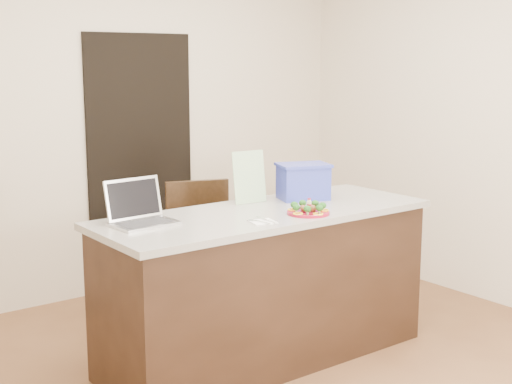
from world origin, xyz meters
TOP-DOWN VIEW (x-y plane):
  - ground at (0.00, 0.00)m, footprint 4.00×4.00m
  - room_shell at (0.00, 0.00)m, footprint 4.00×4.00m
  - doorway at (0.10, 1.98)m, footprint 0.90×0.02m
  - island at (0.00, 0.25)m, footprint 2.06×0.76m
  - plate at (0.14, 0.03)m, footprint 0.25×0.25m
  - meatballs at (0.14, 0.03)m, footprint 0.10×0.10m
  - broccoli at (0.14, 0.03)m, footprint 0.21×0.21m
  - pepper_rings at (0.14, 0.03)m, footprint 0.24×0.24m
  - napkin at (-0.20, 0.02)m, footprint 0.16×0.16m
  - fork at (-0.22, 0.03)m, footprint 0.03×0.15m
  - knife at (-0.17, 0.01)m, footprint 0.02×0.18m
  - yogurt_bottle at (0.25, 0.14)m, footprint 0.03×0.03m
  - laptop at (-0.75, 0.41)m, footprint 0.35×0.29m
  - leaflet at (0.07, 0.50)m, footprint 0.23×0.06m
  - blue_box at (0.41, 0.39)m, footprint 0.38×0.33m
  - chair at (0.04, 0.95)m, footprint 0.55×0.56m

SIDE VIEW (x-z plane):
  - ground at x=0.00m, z-range 0.00..0.00m
  - island at x=0.00m, z-range 0.00..0.92m
  - chair at x=0.04m, z-range 0.07..1.06m
  - napkin at x=-0.20m, z-range 0.92..0.93m
  - fork at x=-0.22m, z-range 0.93..0.93m
  - knife at x=-0.17m, z-range 0.93..0.93m
  - plate at x=0.14m, z-range 0.92..0.94m
  - pepper_rings at x=0.14m, z-range 0.93..0.94m
  - yogurt_bottle at x=0.25m, z-range 0.91..0.98m
  - meatballs at x=0.14m, z-range 0.93..0.97m
  - broccoli at x=0.14m, z-range 0.95..0.99m
  - laptop at x=-0.75m, z-range 0.87..1.10m
  - doorway at x=0.10m, z-range 0.00..2.00m
  - blue_box at x=0.41m, z-range 0.92..1.15m
  - leaflet at x=0.07m, z-range 0.92..1.24m
  - room_shell at x=0.00m, z-range -0.38..3.62m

